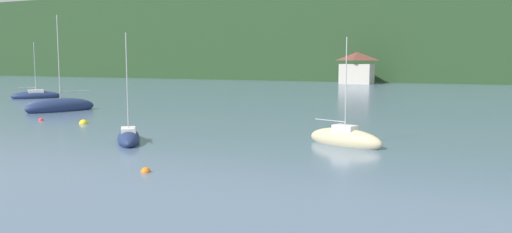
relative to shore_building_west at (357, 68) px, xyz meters
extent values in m
cube|color=#264223|center=(11.85, 37.51, 7.15)|extent=(352.00, 63.43, 20.00)
ellipsoid|color=#38562D|center=(21.15, 53.37, 4.15)|extent=(246.40, 44.40, 42.08)
cube|color=beige|center=(0.00, 0.00, -1.03)|extent=(5.68, 4.40, 3.64)
pyramid|color=brown|center=(0.00, 0.00, 2.21)|extent=(5.96, 4.62, 1.54)
ellipsoid|color=navy|center=(5.41, -72.65, -2.64)|extent=(3.66, 4.16, 0.94)
cylinder|color=#B7B7BC|center=(5.41, -72.65, 0.32)|extent=(0.05, 0.05, 5.40)
cylinder|color=#ADADB2|center=(5.85, -73.20, -1.73)|extent=(0.93, 1.14, 0.05)
cube|color=silver|center=(5.41, -72.65, -2.22)|extent=(1.44, 1.53, 0.32)
ellipsoid|color=navy|center=(-24.79, -51.50, -2.59)|extent=(4.64, 5.23, 1.15)
cylinder|color=#B7B7BC|center=(-24.79, -51.50, 0.65)|extent=(0.06, 0.06, 5.86)
cylinder|color=#ADADB2|center=(-25.34, -52.20, -1.58)|extent=(1.15, 1.43, 0.06)
cube|color=silver|center=(-24.79, -51.50, -2.08)|extent=(1.96, 2.03, 0.40)
ellipsoid|color=navy|center=(-10.78, -61.56, -2.51)|extent=(3.75, 6.41, 1.53)
cylinder|color=#B7B7BC|center=(-10.78, -61.56, 1.64)|extent=(0.07, 0.07, 7.45)
cylinder|color=#ADADB2|center=(-10.33, -60.27, -1.19)|extent=(0.96, 2.60, 0.07)
ellipsoid|color=#CCBC8E|center=(16.27, -68.66, -2.58)|extent=(4.55, 2.63, 1.23)
cylinder|color=#B7B7BC|center=(16.27, -68.66, 0.25)|extent=(0.05, 0.05, 4.99)
cylinder|color=#ADADB2|center=(15.35, -68.31, -1.64)|extent=(1.87, 0.74, 0.05)
cube|color=silver|center=(16.27, -68.66, -2.02)|extent=(1.39, 1.13, 0.44)
sphere|color=orange|center=(10.83, -78.38, -2.85)|extent=(0.40, 0.40, 0.40)
sphere|color=red|center=(-6.89, -67.28, -2.85)|extent=(0.38, 0.38, 0.38)
sphere|color=yellow|center=(-2.66, -67.45, -2.85)|extent=(0.59, 0.59, 0.59)
camera|label=1|loc=(23.23, -94.76, 1.59)|focal=36.19mm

